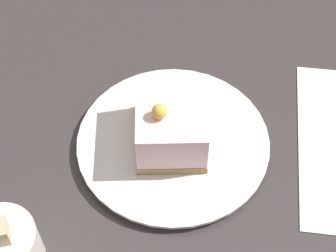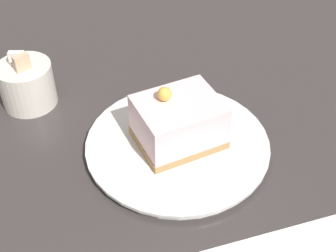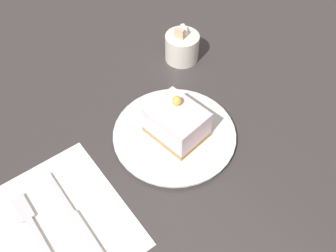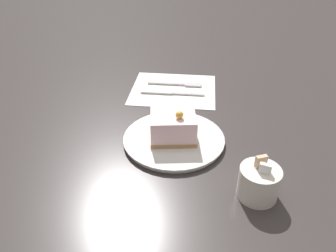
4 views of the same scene
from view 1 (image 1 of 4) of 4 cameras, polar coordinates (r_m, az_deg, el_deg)
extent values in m
plane|color=#383333|center=(0.67, -0.69, -0.08)|extent=(4.00, 4.00, 0.00)
cylinder|color=silver|center=(0.65, 0.53, -1.75)|extent=(0.21, 0.21, 0.01)
cylinder|color=silver|center=(0.64, 0.53, -1.56)|extent=(0.22, 0.22, 0.00)
cube|color=#AD8451|center=(0.64, 0.28, -1.04)|extent=(0.08, 0.10, 0.01)
cube|color=silver|center=(0.62, 0.29, 0.53)|extent=(0.08, 0.10, 0.05)
sphere|color=#EFB747|center=(0.58, -1.00, 1.49)|extent=(0.02, 0.02, 0.02)
cylinder|color=silver|center=(0.58, -16.29, -11.96)|extent=(0.07, 0.07, 0.06)
cube|color=#D8B28C|center=(0.54, -16.32, -10.24)|extent=(0.01, 0.02, 0.02)
camera|label=2|loc=(0.44, 58.78, 9.99)|focal=50.00mm
camera|label=3|loc=(0.73, 37.63, 46.99)|focal=40.00mm
camera|label=4|loc=(0.71, -60.60, 20.47)|focal=35.00mm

